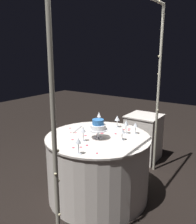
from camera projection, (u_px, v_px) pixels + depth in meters
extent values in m
plane|color=black|center=(98.00, 194.00, 3.01)|extent=(12.00, 12.00, 0.00)
cylinder|color=#B7B29E|center=(158.00, 94.00, 3.37)|extent=(0.04, 0.04, 2.33)
cylinder|color=#B7B29E|center=(54.00, 134.00, 1.73)|extent=(0.04, 0.04, 2.33)
sphere|color=#F9EAB2|center=(163.00, 20.00, 3.14)|extent=(0.02, 0.02, 0.02)
sphere|color=#F9EAB2|center=(159.00, 1.00, 2.91)|extent=(0.02, 0.02, 0.02)
sphere|color=#F9EAB2|center=(158.00, 74.00, 3.31)|extent=(0.02, 0.02, 0.02)
sphere|color=#F9EAB2|center=(58.00, 151.00, 1.77)|extent=(0.02, 0.02, 0.02)
sphere|color=#F9EAB2|center=(156.00, 132.00, 3.50)|extent=(0.02, 0.02, 0.02)
sphere|color=#F9EAB2|center=(59.00, 214.00, 1.88)|extent=(0.02, 0.02, 0.02)
sphere|color=#F9EAB2|center=(158.00, 110.00, 3.41)|extent=(0.02, 0.02, 0.02)
sphere|color=#F9EAB2|center=(158.00, 93.00, 3.36)|extent=(0.02, 0.02, 0.02)
sphere|color=#F9EAB2|center=(58.00, 181.00, 1.84)|extent=(0.02, 0.02, 0.02)
sphere|color=#F9EAB2|center=(159.00, 56.00, 3.24)|extent=(0.02, 0.02, 0.02)
sphere|color=#F9EAB2|center=(159.00, 81.00, 3.32)|extent=(0.02, 0.02, 0.02)
sphere|color=#F9EAB2|center=(56.00, 174.00, 1.79)|extent=(0.02, 0.02, 0.02)
cylinder|color=silver|center=(98.00, 167.00, 2.92)|extent=(1.21, 1.21, 0.75)
cylinder|color=silver|center=(98.00, 137.00, 2.82)|extent=(1.24, 1.24, 0.02)
cube|color=silver|center=(143.00, 138.00, 3.94)|extent=(0.49, 0.49, 0.73)
cube|color=silver|center=(144.00, 116.00, 3.85)|extent=(0.51, 0.51, 0.02)
cylinder|color=silver|center=(98.00, 138.00, 2.76)|extent=(0.11, 0.11, 0.01)
cylinder|color=silver|center=(98.00, 134.00, 2.75)|extent=(0.02, 0.02, 0.09)
cylinder|color=silver|center=(98.00, 130.00, 2.74)|extent=(0.22, 0.22, 0.01)
cylinder|color=white|center=(98.00, 127.00, 2.73)|extent=(0.17, 0.17, 0.05)
cylinder|color=#2D6BB7|center=(98.00, 122.00, 2.71)|extent=(0.13, 0.13, 0.06)
cylinder|color=silver|center=(117.00, 127.00, 3.16)|extent=(0.06, 0.06, 0.00)
cylinder|color=silver|center=(117.00, 124.00, 3.15)|extent=(0.01, 0.01, 0.09)
cone|color=silver|center=(117.00, 118.00, 3.13)|extent=(0.07, 0.07, 0.06)
cylinder|color=silver|center=(122.00, 140.00, 2.70)|extent=(0.06, 0.06, 0.00)
cylinder|color=silver|center=(122.00, 136.00, 2.69)|extent=(0.01, 0.01, 0.08)
cone|color=silver|center=(122.00, 130.00, 2.68)|extent=(0.06, 0.06, 0.06)
cylinder|color=silver|center=(83.00, 141.00, 2.67)|extent=(0.06, 0.06, 0.00)
cylinder|color=silver|center=(83.00, 136.00, 2.66)|extent=(0.01, 0.01, 0.10)
cone|color=silver|center=(83.00, 129.00, 2.64)|extent=(0.06, 0.06, 0.06)
cylinder|color=silver|center=(79.00, 154.00, 2.33)|extent=(0.06, 0.06, 0.00)
cylinder|color=silver|center=(78.00, 148.00, 2.32)|extent=(0.01, 0.01, 0.11)
cone|color=silver|center=(78.00, 140.00, 2.30)|extent=(0.06, 0.06, 0.06)
cylinder|color=silver|center=(135.00, 134.00, 2.91)|extent=(0.06, 0.06, 0.00)
cylinder|color=silver|center=(135.00, 130.00, 2.90)|extent=(0.01, 0.01, 0.08)
cone|color=silver|center=(135.00, 125.00, 2.88)|extent=(0.06, 0.06, 0.05)
cylinder|color=silver|center=(99.00, 124.00, 3.31)|extent=(0.06, 0.06, 0.00)
cylinder|color=silver|center=(99.00, 120.00, 3.30)|extent=(0.01, 0.01, 0.09)
cone|color=silver|center=(99.00, 114.00, 3.28)|extent=(0.06, 0.06, 0.07)
cylinder|color=silver|center=(126.00, 133.00, 2.91)|extent=(0.06, 0.06, 0.00)
cylinder|color=silver|center=(126.00, 129.00, 2.90)|extent=(0.01, 0.01, 0.10)
cone|color=silver|center=(126.00, 123.00, 2.88)|extent=(0.06, 0.06, 0.07)
cube|color=silver|center=(78.00, 129.00, 3.09)|extent=(0.22, 0.09, 0.01)
cube|color=white|center=(74.00, 132.00, 2.96)|extent=(0.09, 0.05, 0.01)
ellipsoid|color=#E02D47|center=(106.00, 130.00, 3.05)|extent=(0.04, 0.03, 0.00)
ellipsoid|color=#E02D47|center=(123.00, 130.00, 3.06)|extent=(0.04, 0.05, 0.00)
ellipsoid|color=#E02D47|center=(85.00, 136.00, 2.84)|extent=(0.04, 0.05, 0.00)
ellipsoid|color=#E02D47|center=(81.00, 147.00, 2.49)|extent=(0.03, 0.04, 0.00)
ellipsoid|color=#E02D47|center=(83.00, 129.00, 3.08)|extent=(0.04, 0.04, 0.00)
ellipsoid|color=#E02D47|center=(87.00, 145.00, 2.54)|extent=(0.05, 0.05, 0.00)
ellipsoid|color=#E02D47|center=(70.00, 128.00, 3.11)|extent=(0.03, 0.03, 0.00)
ellipsoid|color=#E02D47|center=(73.00, 140.00, 2.71)|extent=(0.04, 0.04, 0.00)
ellipsoid|color=#E02D47|center=(105.00, 130.00, 3.04)|extent=(0.03, 0.03, 0.00)
ellipsoid|color=#E02D47|center=(71.00, 132.00, 2.95)|extent=(0.03, 0.02, 0.00)
ellipsoid|color=#E02D47|center=(76.00, 133.00, 2.94)|extent=(0.03, 0.03, 0.00)
ellipsoid|color=#E02D47|center=(102.00, 133.00, 2.92)|extent=(0.04, 0.04, 0.00)
ellipsoid|color=#E02D47|center=(98.00, 134.00, 2.89)|extent=(0.03, 0.03, 0.00)
ellipsoid|color=#E02D47|center=(129.00, 129.00, 3.09)|extent=(0.04, 0.04, 0.00)
ellipsoid|color=#E02D47|center=(73.00, 148.00, 2.48)|extent=(0.03, 0.04, 0.00)
ellipsoid|color=#E02D47|center=(97.00, 130.00, 3.03)|extent=(0.04, 0.04, 0.00)
ellipsoid|color=#E02D47|center=(129.00, 130.00, 3.04)|extent=(0.04, 0.04, 0.00)
ellipsoid|color=#E02D47|center=(53.00, 142.00, 2.63)|extent=(0.03, 0.03, 0.00)
ellipsoid|color=#E02D47|center=(116.00, 134.00, 2.90)|extent=(0.05, 0.05, 0.00)
ellipsoid|color=#E02D47|center=(97.00, 153.00, 2.35)|extent=(0.04, 0.03, 0.00)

